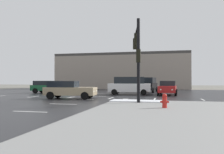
{
  "coord_description": "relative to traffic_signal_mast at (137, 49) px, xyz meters",
  "views": [
    {
      "loc": [
        6.93,
        -20.89,
        1.67
      ],
      "look_at": [
        0.99,
        4.8,
        2.04
      ],
      "focal_mm": 37.26,
      "sensor_mm": 36.0,
      "label": 1
    }
  ],
  "objects": [
    {
      "name": "sedan_silver",
      "position": [
        -13.34,
        13.43,
        -3.16
      ],
      "size": [
        4.66,
        2.38,
        1.58
      ],
      "rotation": [
        0.0,
        0.0,
        0.1
      ],
      "color": "#B7BABF",
      "rests_on": "road_asphalt"
    },
    {
      "name": "traffic_signal_mast",
      "position": [
        0.0,
        0.0,
        0.0
      ],
      "size": [
        1.17,
        5.25,
        5.78
      ],
      "rotation": [
        0.0,
        0.0,
        1.75
      ],
      "color": "black",
      "rests_on": "sidewalk_corner"
    },
    {
      "name": "suv_white",
      "position": [
        -1.98,
        9.17,
        -2.93
      ],
      "size": [
        4.93,
        2.4,
        2.03
      ],
      "rotation": [
        0.0,
        0.0,
        0.06
      ],
      "color": "white",
      "rests_on": "road_asphalt"
    },
    {
      "name": "strip_building_background",
      "position": [
        -6.53,
        29.18,
        -0.54
      ],
      "size": [
        26.03,
        8.0,
        6.95
      ],
      "color": "gray",
      "rests_on": "ground_plane"
    },
    {
      "name": "sedan_red",
      "position": [
        2.31,
        9.59,
        -3.16
      ],
      "size": [
        2.26,
        4.63,
        1.58
      ],
      "rotation": [
        0.0,
        0.0,
        -1.64
      ],
      "color": "#B21919",
      "rests_on": "road_asphalt"
    },
    {
      "name": "ground_plane",
      "position": [
        -4.86,
        3.55,
        -4.02
      ],
      "size": [
        120.0,
        120.0,
        0.0
      ],
      "primitive_type": "plane",
      "color": "slate"
    },
    {
      "name": "suv_black",
      "position": [
        -0.31,
        15.15,
        -2.93
      ],
      "size": [
        2.56,
        4.98,
        2.03
      ],
      "rotation": [
        0.0,
        0.0,
        1.47
      ],
      "color": "black",
      "rests_on": "road_asphalt"
    },
    {
      "name": "lane_markings",
      "position": [
        -3.66,
        2.18,
        -3.99
      ],
      "size": [
        36.15,
        36.15,
        0.01
      ],
      "color": "silver",
      "rests_on": "road_asphalt"
    },
    {
      "name": "fire_hydrant",
      "position": [
        2.01,
        -4.14,
        -3.48
      ],
      "size": [
        0.48,
        0.26,
        0.79
      ],
      "color": "red",
      "rests_on": "sidewalk_corner"
    },
    {
      "name": "snow_strip_curbside",
      "position": [
        0.14,
        -0.45,
        -3.85
      ],
      "size": [
        4.0,
        1.6,
        0.06
      ],
      "primitive_type": "cube",
      "color": "white",
      "rests_on": "sidewalk_corner"
    },
    {
      "name": "sedan_green",
      "position": [
        -12.55,
        9.78,
        -3.16
      ],
      "size": [
        4.62,
        2.24,
        1.58
      ],
      "rotation": [
        0.0,
        0.0,
        0.06
      ],
      "color": "#195933",
      "rests_on": "road_asphalt"
    },
    {
      "name": "sedan_tan",
      "position": [
        -6.4,
        2.08,
        -3.16
      ],
      "size": [
        4.65,
        2.33,
        1.58
      ],
      "rotation": [
        0.0,
        0.0,
        0.09
      ],
      "color": "tan",
      "rests_on": "road_asphalt"
    },
    {
      "name": "road_asphalt",
      "position": [
        -4.86,
        3.55,
        -4.01
      ],
      "size": [
        44.0,
        44.0,
        0.02
      ],
      "primitive_type": "cube",
      "color": "#232326",
      "rests_on": "ground_plane"
    }
  ]
}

